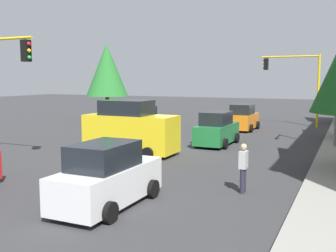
{
  "coord_description": "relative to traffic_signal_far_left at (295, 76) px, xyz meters",
  "views": [
    {
      "loc": [
        19.69,
        9.95,
        3.87
      ],
      "look_at": [
        -0.7,
        0.53,
        1.2
      ],
      "focal_mm": 42.57,
      "sensor_mm": 36.0,
      "label": 1
    }
  ],
  "objects": [
    {
      "name": "car_orange",
      "position": [
        4.12,
        -3.2,
        -3.21
      ],
      "size": [
        3.67,
        2.0,
        1.98
      ],
      "color": "orange",
      "rests_on": "ground"
    },
    {
      "name": "ground_plane",
      "position": [
        14.0,
        -5.72,
        -4.1
      ],
      "size": [
        120.0,
        120.0,
        0.0
      ],
      "primitive_type": "plane",
      "color": "#353538"
    },
    {
      "name": "pedestrian_crossing",
      "position": [
        20.62,
        1.0,
        -3.19
      ],
      "size": [
        0.4,
        0.24,
        1.7
      ],
      "color": "#262638",
      "rests_on": "ground"
    },
    {
      "name": "traffic_signal_far_left",
      "position": [
        0.0,
        0.0,
        0.0
      ],
      "size": [
        0.36,
        4.59,
        5.81
      ],
      "color": "yellow",
      "rests_on": "ground"
    },
    {
      "name": "car_green",
      "position": [
        11.51,
        -2.87,
        -3.21
      ],
      "size": [
        3.94,
        1.94,
        1.98
      ],
      "color": "#1E7238",
      "rests_on": "ground"
    },
    {
      "name": "car_white",
      "position": [
        23.75,
        -2.4,
        -3.21
      ],
      "size": [
        4.1,
        1.96,
        1.98
      ],
      "color": "white",
      "rests_on": "ground"
    },
    {
      "name": "tree_opposite_side",
      "position": [
        2.0,
        -16.72,
        0.58
      ],
      "size": [
        3.92,
        3.92,
        7.14
      ],
      "color": "brown",
      "rests_on": "ground"
    },
    {
      "name": "delivery_van_yellow",
      "position": [
        16.0,
        -6.09,
        -2.82
      ],
      "size": [
        2.22,
        4.8,
        2.77
      ],
      "color": "yellow",
      "rests_on": "ground"
    },
    {
      "name": "car_blue",
      "position": [
        9.74,
        -8.94,
        -3.21
      ],
      "size": [
        4.03,
        1.93,
        1.98
      ],
      "color": "blue",
      "rests_on": "ground"
    }
  ]
}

